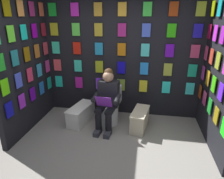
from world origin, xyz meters
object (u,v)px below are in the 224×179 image
Objects in this scene: person_reading at (107,99)px; comic_longbox_near at (140,119)px; toilet at (110,107)px; comic_longbox_far at (81,114)px.

comic_longbox_near is at bearing -170.99° from person_reading.
toilet is 0.97× the size of comic_longbox_far.
toilet is 1.10× the size of comic_longbox_near.
comic_longbox_near is (-0.65, -0.05, -0.40)m from person_reading.
toilet is at bearing -6.25° from comic_longbox_near.
toilet is at bearing -155.92° from comic_longbox_far.
comic_longbox_near is at bearing -170.41° from comic_longbox_far.
toilet is at bearing -89.34° from person_reading.
toilet reaches higher than comic_longbox_far.
toilet is 0.65× the size of person_reading.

